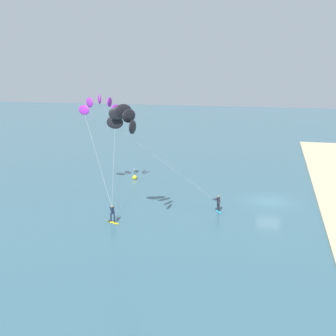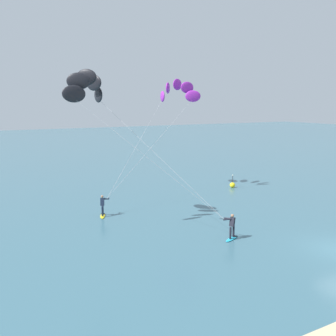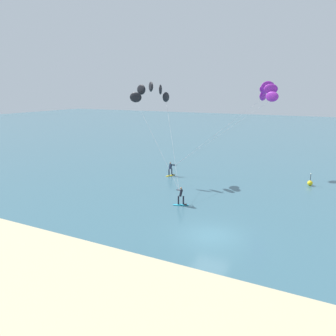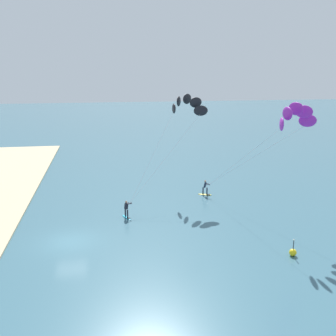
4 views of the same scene
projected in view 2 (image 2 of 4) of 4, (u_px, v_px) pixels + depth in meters
kitesurfer_nearshore at (175, 95)px, 37.08m from camera, size 11.86×8.27×11.07m
kitesurfer_mid_water at (93, 93)px, 25.90m from camera, size 9.86×9.60×11.00m
marker_buoy at (232, 185)px, 39.97m from camera, size 0.56×0.56×1.38m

